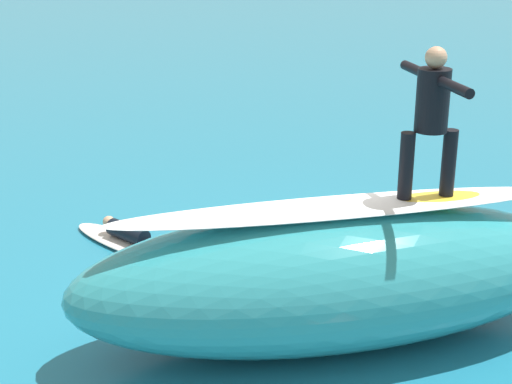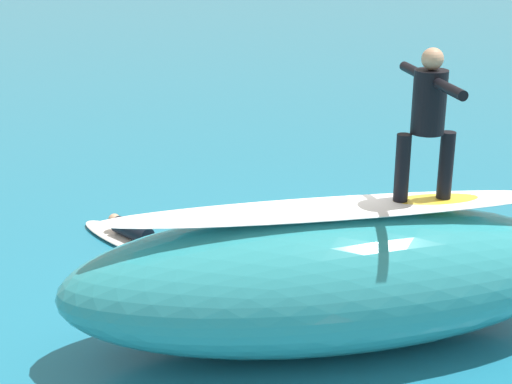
# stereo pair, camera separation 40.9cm
# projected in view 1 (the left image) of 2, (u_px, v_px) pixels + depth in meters

# --- Properties ---
(ground_plane) EXTENTS (120.00, 120.00, 0.00)m
(ground_plane) POSITION_uv_depth(u_px,v_px,m) (312.00, 278.00, 10.72)
(ground_plane) COLOR teal
(wave_crest) EXTENTS (6.45, 3.47, 1.63)m
(wave_crest) POSITION_uv_depth(u_px,v_px,m) (334.00, 277.00, 8.90)
(wave_crest) COLOR teal
(wave_crest) RESTS_ON ground_plane
(wave_foam_lip) EXTENTS (5.24, 1.96, 0.08)m
(wave_foam_lip) POSITION_uv_depth(u_px,v_px,m) (337.00, 207.00, 8.61)
(wave_foam_lip) COLOR white
(wave_foam_lip) RESTS_ON wave_crest
(surfboard_riding) EXTENTS (2.04, 0.98, 0.08)m
(surfboard_riding) POSITION_uv_depth(u_px,v_px,m) (425.00, 200.00, 8.84)
(surfboard_riding) COLOR yellow
(surfboard_riding) RESTS_ON wave_crest
(surfer_riding) EXTENTS (0.67, 1.60, 1.71)m
(surfer_riding) POSITION_uv_depth(u_px,v_px,m) (432.00, 112.00, 8.48)
(surfer_riding) COLOR black
(surfer_riding) RESTS_ON surfboard_riding
(surfboard_paddling) EXTENTS (1.40, 2.42, 0.10)m
(surfboard_paddling) POSITION_uv_depth(u_px,v_px,m) (129.00, 243.00, 11.72)
(surfboard_paddling) COLOR silver
(surfboard_paddling) RESTS_ON ground_plane
(surfer_paddling) EXTENTS (0.76, 1.49, 0.28)m
(surfer_paddling) POSITION_uv_depth(u_px,v_px,m) (133.00, 235.00, 11.59)
(surfer_paddling) COLOR black
(surfer_paddling) RESTS_ON surfboard_paddling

